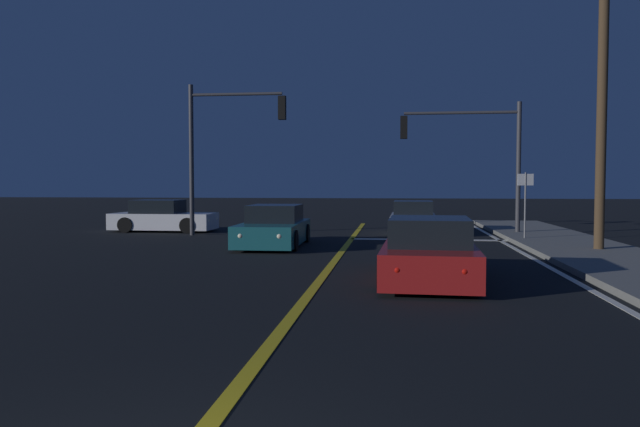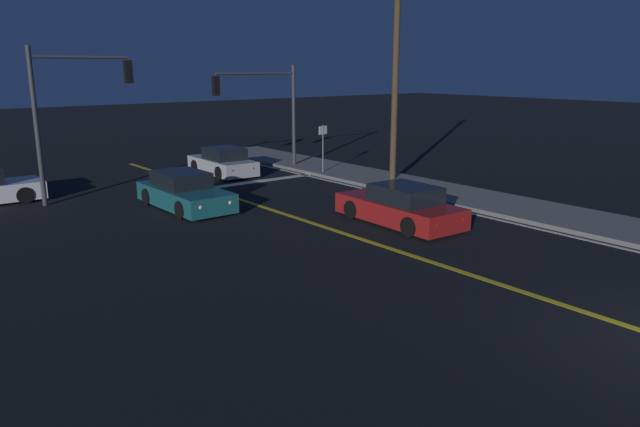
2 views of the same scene
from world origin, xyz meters
TOP-DOWN VIEW (x-y plane):
  - sidewalk_right at (7.17, 10.28)m, footprint 3.20×36.99m
  - lane_line_center at (0.00, 10.28)m, footprint 0.20×34.94m
  - lane_line_edge_right at (5.32, 10.28)m, footprint 0.16×34.94m
  - stop_bar at (2.78, 19.05)m, footprint 5.57×0.50m
  - car_lead_oncoming_silver at (2.31, 21.68)m, footprint 1.95×4.19m
  - car_distant_tail_red at (2.29, 9.65)m, footprint 2.12×4.70m
  - car_following_oncoming_teal at (-2.35, 16.29)m, footprint 2.01×4.60m
  - traffic_signal_near_right at (4.58, 21.35)m, footprint 4.68×0.28m
  - traffic_signal_far_left at (-5.02, 19.95)m, footprint 3.85×0.28m
  - utility_pole_right at (7.47, 15.18)m, footprint 1.57×0.28m
  - street_sign_corner at (6.07, 18.55)m, footprint 0.56×0.13m

SIDE VIEW (x-z plane):
  - lane_line_center at x=0.00m, z-range 0.00..0.01m
  - lane_line_edge_right at x=5.32m, z-range 0.00..0.01m
  - stop_bar at x=2.78m, z-range 0.00..0.01m
  - sidewalk_right at x=7.17m, z-range 0.00..0.15m
  - car_lead_oncoming_silver at x=2.31m, z-range -0.09..1.25m
  - car_following_oncoming_teal at x=-2.35m, z-range -0.09..1.25m
  - car_distant_tail_red at x=2.29m, z-range -0.09..1.25m
  - street_sign_corner at x=6.07m, z-range 0.42..2.85m
  - traffic_signal_near_right at x=4.58m, z-range 0.93..6.15m
  - traffic_signal_far_left at x=-5.02m, z-range 0.98..6.87m
  - utility_pole_right at x=7.47m, z-range 0.19..9.71m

